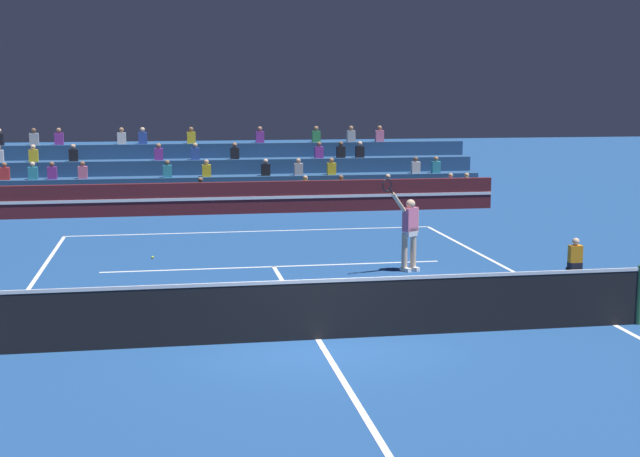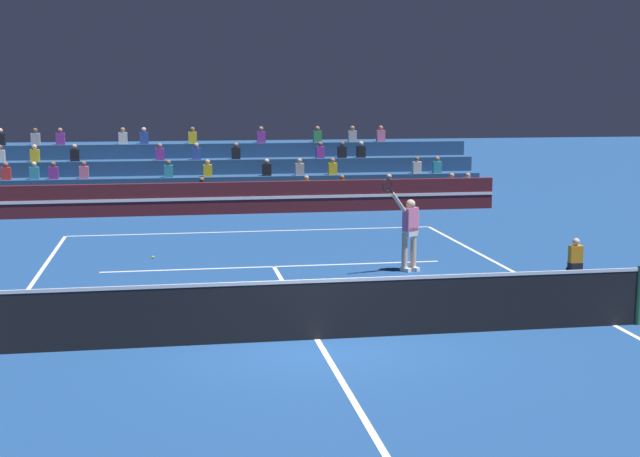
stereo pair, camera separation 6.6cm
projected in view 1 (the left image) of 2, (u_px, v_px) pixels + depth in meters
name	position (u px, v px, depth m)	size (l,w,h in m)	color
ground_plane	(318.00, 339.00, 15.32)	(120.00, 120.00, 0.00)	navy
court_lines	(318.00, 339.00, 15.32)	(11.10, 23.90, 0.01)	white
tennis_net	(318.00, 309.00, 15.23)	(12.00, 0.10, 1.10)	#2D6B38
sponsor_banner_wall	(241.00, 198.00, 30.68)	(18.00, 0.26, 1.10)	#51191E
bleacher_stand	(234.00, 180.00, 33.72)	(18.36, 3.80, 2.83)	navy
ball_kid_courtside	(575.00, 260.00, 20.74)	(0.30, 0.36, 0.84)	black
tennis_player	(409.00, 230.00, 20.91)	(1.12, 0.77, 2.32)	beige
tennis_ball	(153.00, 257.00, 22.61)	(0.07, 0.07, 0.07)	#C6DB33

